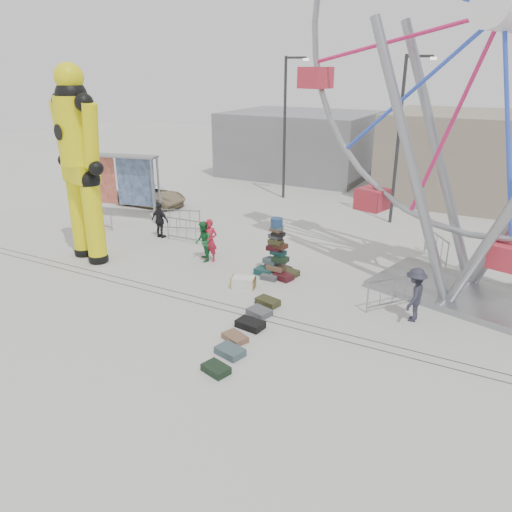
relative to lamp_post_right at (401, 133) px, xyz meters
The scene contains 28 objects.
ground 14.09m from the lamp_post_right, 103.39° to the right, with size 90.00×90.00×0.00m, color #9E9E99.
track_line_near 13.54m from the lamp_post_right, 104.01° to the right, with size 40.00×0.04×0.01m, color #47443F.
track_line_far 13.18m from the lamp_post_right, 104.46° to the right, with size 40.00×0.04×0.01m, color #47443F.
building_right 8.26m from the lamp_post_right, 60.84° to the left, with size 12.00×8.00×5.00m, color gray.
building_left 13.00m from the lamp_post_right, 135.30° to the left, with size 10.00×8.00×4.40m, color gray.
lamp_post_right is the anchor object (origin of this frame).
lamp_post_left 7.28m from the lamp_post_right, 164.05° to the left, with size 1.41×0.25×8.00m.
suitcase_tower 9.99m from the lamp_post_right, 103.73° to the right, with size 1.65×1.42×2.29m.
crash_test_dummy 14.70m from the lamp_post_right, 131.56° to the right, with size 3.14×1.38×7.89m.
ferris_wheel 9.24m from the lamp_post_right, 60.77° to the right, with size 13.29×4.71×15.90m.
banner_scaffold 14.25m from the lamp_post_right, 154.75° to the right, with size 4.65×1.76×3.32m.
steamer_trunk 11.69m from the lamp_post_right, 104.62° to the right, with size 0.85×0.49×0.40m, color silver.
row_case_0 12.24m from the lamp_post_right, 96.70° to the right, with size 0.79×0.47×0.22m, color #34351A.
row_case_1 12.95m from the lamp_post_right, 95.87° to the right, with size 0.73×0.55×0.19m, color #4E5155.
row_case_2 13.75m from the lamp_post_right, 94.83° to the right, with size 0.84×0.54×0.23m, color black.
row_case_3 14.59m from the lamp_post_right, 94.63° to the right, with size 0.74×0.47×0.18m, color brown.
row_case_4 15.27m from the lamp_post_right, 93.34° to the right, with size 0.78×0.53×0.21m, color #3E5459.
row_case_5 16.13m from the lamp_post_right, 92.72° to the right, with size 0.71×0.49×0.20m, color black.
barricade_dummy_a 15.38m from the lamp_post_right, 148.20° to the right, with size 2.00×0.10×1.10m, color gray, non-canonical shape.
barricade_dummy_b 11.42m from the lamp_post_right, 143.96° to the right, with size 2.00×0.10×1.10m, color gray, non-canonical shape.
barricade_dummy_c 11.25m from the lamp_post_right, 135.08° to the right, with size 2.00×0.10×1.10m, color gray, non-canonical shape.
barricade_wheel_front 10.62m from the lamp_post_right, 76.07° to the right, with size 2.00×0.10×1.10m, color gray, non-canonical shape.
barricade_wheel_back 6.51m from the lamp_post_right, 56.67° to the right, with size 2.00×0.10×1.10m, color gray, non-canonical shape.
pedestrian_red 10.92m from the lamp_post_right, 120.59° to the right, with size 0.64×0.42×1.76m, color #AD182E.
pedestrian_green 11.16m from the lamp_post_right, 121.28° to the right, with size 0.81×0.63×1.67m, color #19652F.
pedestrian_black 12.18m from the lamp_post_right, 139.87° to the right, with size 0.97×0.40×1.66m, color black.
pedestrian_grey 11.21m from the lamp_post_right, 72.69° to the right, with size 1.13×0.65×1.75m, color #252531.
parked_suv 13.91m from the lamp_post_right, 166.08° to the right, with size 1.89×4.10×1.14m, color tan.
Camera 1 is at (8.55, -11.79, 7.54)m, focal length 35.00 mm.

